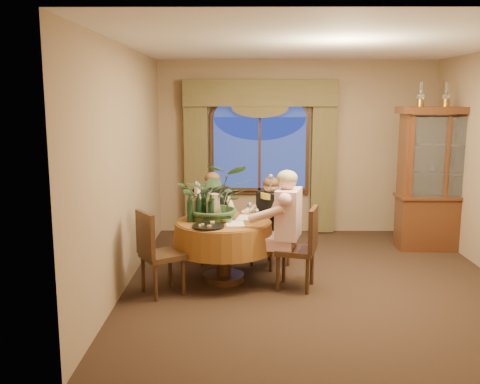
{
  "coord_description": "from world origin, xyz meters",
  "views": [
    {
      "loc": [
        -0.88,
        -6.25,
        2.19
      ],
      "look_at": [
        -0.91,
        -0.01,
        1.1
      ],
      "focal_mm": 40.0,
      "sensor_mm": 36.0,
      "label": 1
    }
  ],
  "objects_px": {
    "chair_right": "(296,248)",
    "china_cabinet": "(441,179)",
    "chair_front_left": "(162,253)",
    "olive_bowl": "(225,220)",
    "oil_lamp_center": "(446,94)",
    "wine_bottle_3": "(211,208)",
    "wine_bottle_4": "(195,206)",
    "oil_lamp_left": "(421,94)",
    "stoneware_vase": "(214,207)",
    "wine_bottle_0": "(198,207)",
    "chair_back": "(212,227)",
    "dining_table": "(223,251)",
    "centerpiece_plant": "(216,171)",
    "wine_bottle_5": "(209,206)",
    "chair_back_right": "(270,231)",
    "person_back": "(212,217)",
    "oil_lamp_right": "(472,94)",
    "person_pink": "(288,229)",
    "person_scarf": "(272,223)",
    "wine_bottle_2": "(190,208)",
    "wine_bottle_1": "(204,205)"
  },
  "relations": [
    {
      "from": "olive_bowl",
      "to": "wine_bottle_5",
      "type": "relative_size",
      "value": 0.5
    },
    {
      "from": "china_cabinet",
      "to": "oil_lamp_right",
      "type": "distance_m",
      "value": 1.26
    },
    {
      "from": "china_cabinet",
      "to": "wine_bottle_4",
      "type": "xyz_separation_m",
      "value": [
        -3.45,
        -1.36,
        -0.13
      ]
    },
    {
      "from": "olive_bowl",
      "to": "stoneware_vase",
      "type": "bearing_deg",
      "value": 131.05
    },
    {
      "from": "oil_lamp_right",
      "to": "stoneware_vase",
      "type": "height_order",
      "value": "oil_lamp_right"
    },
    {
      "from": "oil_lamp_right",
      "to": "chair_back_right",
      "type": "bearing_deg",
      "value": -163.55
    },
    {
      "from": "oil_lamp_right",
      "to": "oil_lamp_center",
      "type": "bearing_deg",
      "value": 180.0
    },
    {
      "from": "person_back",
      "to": "centerpiece_plant",
      "type": "relative_size",
      "value": 1.24
    },
    {
      "from": "dining_table",
      "to": "wine_bottle_1",
      "type": "bearing_deg",
      "value": 147.29
    },
    {
      "from": "centerpiece_plant",
      "to": "wine_bottle_0",
      "type": "distance_m",
      "value": 0.49
    },
    {
      "from": "oil_lamp_center",
      "to": "wine_bottle_3",
      "type": "xyz_separation_m",
      "value": [
        -3.25,
        -1.51,
        -1.34
      ]
    },
    {
      "from": "chair_right",
      "to": "wine_bottle_4",
      "type": "xyz_separation_m",
      "value": [
        -1.19,
        0.32,
        0.44
      ]
    },
    {
      "from": "chair_back_right",
      "to": "wine_bottle_3",
      "type": "height_order",
      "value": "wine_bottle_3"
    },
    {
      "from": "olive_bowl",
      "to": "person_scarf",
      "type": "bearing_deg",
      "value": 43.35
    },
    {
      "from": "chair_back_right",
      "to": "oil_lamp_right",
      "type": "bearing_deg",
      "value": -118.45
    },
    {
      "from": "chair_back",
      "to": "wine_bottle_5",
      "type": "xyz_separation_m",
      "value": [
        0.01,
        -0.71,
        0.44
      ]
    },
    {
      "from": "oil_lamp_right",
      "to": "chair_back",
      "type": "height_order",
      "value": "oil_lamp_right"
    },
    {
      "from": "chair_back_right",
      "to": "stoneware_vase",
      "type": "xyz_separation_m",
      "value": [
        -0.71,
        -0.51,
        0.43
      ]
    },
    {
      "from": "chair_back_right",
      "to": "person_pink",
      "type": "height_order",
      "value": "person_pink"
    },
    {
      "from": "chair_front_left",
      "to": "olive_bowl",
      "type": "relative_size",
      "value": 5.8
    },
    {
      "from": "chair_front_left",
      "to": "stoneware_vase",
      "type": "xyz_separation_m",
      "value": [
        0.56,
        0.52,
        0.43
      ]
    },
    {
      "from": "china_cabinet",
      "to": "chair_back",
      "type": "bearing_deg",
      "value": -168.7
    },
    {
      "from": "wine_bottle_1",
      "to": "person_back",
      "type": "bearing_deg",
      "value": 84.23
    },
    {
      "from": "china_cabinet",
      "to": "oil_lamp_center",
      "type": "height_order",
      "value": "oil_lamp_center"
    },
    {
      "from": "wine_bottle_1",
      "to": "dining_table",
      "type": "bearing_deg",
      "value": -32.71
    },
    {
      "from": "person_scarf",
      "to": "wine_bottle_0",
      "type": "distance_m",
      "value": 1.06
    },
    {
      "from": "stoneware_vase",
      "to": "wine_bottle_0",
      "type": "height_order",
      "value": "wine_bottle_0"
    },
    {
      "from": "chair_right",
      "to": "chair_back_right",
      "type": "relative_size",
      "value": 1.0
    },
    {
      "from": "wine_bottle_4",
      "to": "wine_bottle_0",
      "type": "bearing_deg",
      "value": -59.99
    },
    {
      "from": "oil_lamp_right",
      "to": "chair_back",
      "type": "bearing_deg",
      "value": -169.79
    },
    {
      "from": "oil_lamp_right",
      "to": "wine_bottle_2",
      "type": "bearing_deg",
      "value": -158.68
    },
    {
      "from": "wine_bottle_2",
      "to": "centerpiece_plant",
      "type": "bearing_deg",
      "value": 32.85
    },
    {
      "from": "oil_lamp_center",
      "to": "olive_bowl",
      "type": "relative_size",
      "value": 2.05
    },
    {
      "from": "chair_back_right",
      "to": "centerpiece_plant",
      "type": "height_order",
      "value": "centerpiece_plant"
    },
    {
      "from": "oil_lamp_right",
      "to": "chair_front_left",
      "type": "xyz_separation_m",
      "value": [
        -4.14,
        -1.88,
        -1.77
      ]
    },
    {
      "from": "oil_lamp_left",
      "to": "stoneware_vase",
      "type": "relative_size",
      "value": 1.09
    },
    {
      "from": "person_back",
      "to": "chair_back",
      "type": "bearing_deg",
      "value": 46.34
    },
    {
      "from": "wine_bottle_0",
      "to": "chair_back",
      "type": "bearing_deg",
      "value": 82.09
    },
    {
      "from": "person_pink",
      "to": "dining_table",
      "type": "bearing_deg",
      "value": 90.0
    },
    {
      "from": "dining_table",
      "to": "stoneware_vase",
      "type": "xyz_separation_m",
      "value": [
        -0.11,
        0.08,
        0.53
      ]
    },
    {
      "from": "china_cabinet",
      "to": "chair_front_left",
      "type": "distance_m",
      "value": 4.26
    },
    {
      "from": "dining_table",
      "to": "centerpiece_plant",
      "type": "relative_size",
      "value": 1.25
    },
    {
      "from": "olive_bowl",
      "to": "wine_bottle_0",
      "type": "relative_size",
      "value": 0.5
    },
    {
      "from": "centerpiece_plant",
      "to": "olive_bowl",
      "type": "distance_m",
      "value": 0.61
    },
    {
      "from": "chair_back_right",
      "to": "wine_bottle_5",
      "type": "xyz_separation_m",
      "value": [
        -0.77,
        -0.52,
        0.44
      ]
    },
    {
      "from": "wine_bottle_2",
      "to": "stoneware_vase",
      "type": "bearing_deg",
      "value": 27.72
    },
    {
      "from": "chair_right",
      "to": "china_cabinet",
      "type": "bearing_deg",
      "value": -37.23
    },
    {
      "from": "wine_bottle_1",
      "to": "wine_bottle_4",
      "type": "distance_m",
      "value": 0.13
    },
    {
      "from": "oil_lamp_center",
      "to": "wine_bottle_5",
      "type": "bearing_deg",
      "value": -157.33
    },
    {
      "from": "dining_table",
      "to": "person_back",
      "type": "height_order",
      "value": "person_back"
    }
  ]
}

